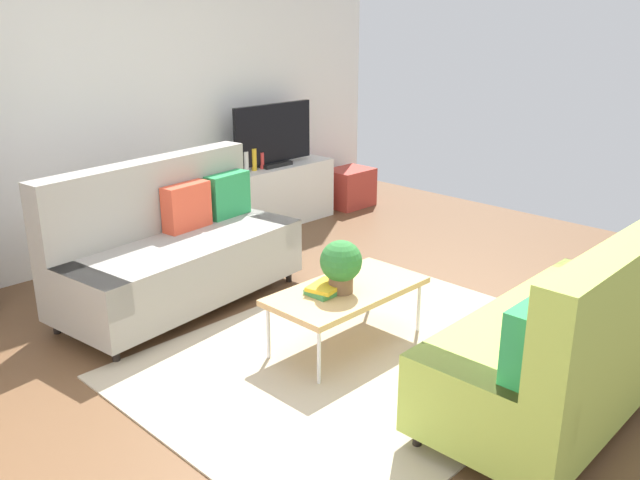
{
  "coord_description": "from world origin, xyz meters",
  "views": [
    {
      "loc": [
        -3.0,
        -2.7,
        2.15
      ],
      "look_at": [
        0.15,
        0.39,
        0.65
      ],
      "focal_mm": 37.52,
      "sensor_mm": 36.0,
      "label": 1
    }
  ],
  "objects_px": {
    "table_book_0": "(326,291)",
    "vase_0": "(225,168)",
    "storage_trunk": "(350,188)",
    "bottle_2": "(262,161)",
    "tv_console": "(273,195)",
    "bottle_0": "(246,162)",
    "tv": "(273,136)",
    "potted_plant": "(341,264)",
    "couch_beige": "(175,248)",
    "couch_green": "(573,340)",
    "coffee_table": "(347,292)",
    "bottle_1": "(254,160)"
  },
  "relations": [
    {
      "from": "tv_console",
      "to": "table_book_0",
      "type": "relative_size",
      "value": 5.83
    },
    {
      "from": "tv",
      "to": "vase_0",
      "type": "height_order",
      "value": "tv"
    },
    {
      "from": "tv_console",
      "to": "table_book_0",
      "type": "xyz_separation_m",
      "value": [
        -1.66,
        -2.38,
        0.12
      ]
    },
    {
      "from": "storage_trunk",
      "to": "table_book_0",
      "type": "height_order",
      "value": "table_book_0"
    },
    {
      "from": "potted_plant",
      "to": "couch_beige",
      "type": "bearing_deg",
      "value": 102.53
    },
    {
      "from": "couch_green",
      "to": "tv",
      "type": "distance_m",
      "value": 4.04
    },
    {
      "from": "bottle_0",
      "to": "bottle_1",
      "type": "height_order",
      "value": "bottle_1"
    },
    {
      "from": "bottle_2",
      "to": "tv_console",
      "type": "bearing_deg",
      "value": 12.66
    },
    {
      "from": "storage_trunk",
      "to": "bottle_0",
      "type": "bearing_deg",
      "value": 177.69
    },
    {
      "from": "coffee_table",
      "to": "storage_trunk",
      "type": "relative_size",
      "value": 2.12
    },
    {
      "from": "couch_beige",
      "to": "storage_trunk",
      "type": "xyz_separation_m",
      "value": [
        2.99,
        0.9,
        -0.23
      ]
    },
    {
      "from": "tv",
      "to": "bottle_1",
      "type": "xyz_separation_m",
      "value": [
        -0.28,
        -0.02,
        -0.2
      ]
    },
    {
      "from": "potted_plant",
      "to": "table_book_0",
      "type": "height_order",
      "value": "potted_plant"
    },
    {
      "from": "coffee_table",
      "to": "tv_console",
      "type": "relative_size",
      "value": 0.79
    },
    {
      "from": "storage_trunk",
      "to": "vase_0",
      "type": "relative_size",
      "value": 3.96
    },
    {
      "from": "storage_trunk",
      "to": "bottle_0",
      "type": "xyz_separation_m",
      "value": [
        -1.49,
        0.06,
        0.52
      ]
    },
    {
      "from": "tv",
      "to": "table_book_0",
      "type": "distance_m",
      "value": 2.93
    },
    {
      "from": "table_book_0",
      "to": "potted_plant",
      "type": "bearing_deg",
      "value": -33.72
    },
    {
      "from": "bottle_2",
      "to": "couch_green",
      "type": "bearing_deg",
      "value": -105.23
    },
    {
      "from": "storage_trunk",
      "to": "bottle_2",
      "type": "xyz_separation_m",
      "value": [
        -1.28,
        0.06,
        0.5
      ]
    },
    {
      "from": "couch_green",
      "to": "bottle_2",
      "type": "bearing_deg",
      "value": 73.68
    },
    {
      "from": "table_book_0",
      "to": "bottle_0",
      "type": "distance_m",
      "value": 2.67
    },
    {
      "from": "tv_console",
      "to": "bottle_0",
      "type": "distance_m",
      "value": 0.58
    },
    {
      "from": "table_book_0",
      "to": "tv_console",
      "type": "bearing_deg",
      "value": 55.11
    },
    {
      "from": "table_book_0",
      "to": "vase_0",
      "type": "relative_size",
      "value": 1.83
    },
    {
      "from": "storage_trunk",
      "to": "bottle_1",
      "type": "xyz_separation_m",
      "value": [
        -1.38,
        0.06,
        0.53
      ]
    },
    {
      "from": "tv_console",
      "to": "bottle_1",
      "type": "height_order",
      "value": "bottle_1"
    },
    {
      "from": "couch_green",
      "to": "potted_plant",
      "type": "bearing_deg",
      "value": 103.26
    },
    {
      "from": "vase_0",
      "to": "bottle_1",
      "type": "distance_m",
      "value": 0.31
    },
    {
      "from": "coffee_table",
      "to": "bottle_2",
      "type": "height_order",
      "value": "bottle_2"
    },
    {
      "from": "couch_beige",
      "to": "vase_0",
      "type": "bearing_deg",
      "value": -148.38
    },
    {
      "from": "potted_plant",
      "to": "tv",
      "type": "bearing_deg",
      "value": 56.86
    },
    {
      "from": "tv_console",
      "to": "bottle_1",
      "type": "relative_size",
      "value": 6.23
    },
    {
      "from": "potted_plant",
      "to": "table_book_0",
      "type": "distance_m",
      "value": 0.2
    },
    {
      "from": "potted_plant",
      "to": "vase_0",
      "type": "height_order",
      "value": "potted_plant"
    },
    {
      "from": "couch_green",
      "to": "bottle_0",
      "type": "relative_size",
      "value": 9.24
    },
    {
      "from": "couch_beige",
      "to": "potted_plant",
      "type": "height_order",
      "value": "couch_beige"
    },
    {
      "from": "tv_console",
      "to": "potted_plant",
      "type": "height_order",
      "value": "potted_plant"
    },
    {
      "from": "coffee_table",
      "to": "bottle_0",
      "type": "bearing_deg",
      "value": 64.95
    },
    {
      "from": "vase_0",
      "to": "storage_trunk",
      "type": "bearing_deg",
      "value": -5.1
    },
    {
      "from": "bottle_1",
      "to": "bottle_2",
      "type": "bearing_deg",
      "value": 0.0
    },
    {
      "from": "tv",
      "to": "couch_beige",
      "type": "bearing_deg",
      "value": -152.69
    },
    {
      "from": "couch_beige",
      "to": "potted_plant",
      "type": "relative_size",
      "value": 5.66
    },
    {
      "from": "vase_0",
      "to": "bottle_2",
      "type": "height_order",
      "value": "bottle_2"
    },
    {
      "from": "bottle_0",
      "to": "tv",
      "type": "bearing_deg",
      "value": 2.95
    },
    {
      "from": "coffee_table",
      "to": "couch_beige",
      "type": "bearing_deg",
      "value": 105.38
    },
    {
      "from": "couch_beige",
      "to": "bottle_2",
      "type": "relative_size",
      "value": 11.82
    },
    {
      "from": "tv_console",
      "to": "vase_0",
      "type": "xyz_separation_m",
      "value": [
        -0.58,
        0.05,
        0.38
      ]
    },
    {
      "from": "coffee_table",
      "to": "potted_plant",
      "type": "bearing_deg",
      "value": -172.08
    },
    {
      "from": "table_book_0",
      "to": "vase_0",
      "type": "height_order",
      "value": "vase_0"
    }
  ]
}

